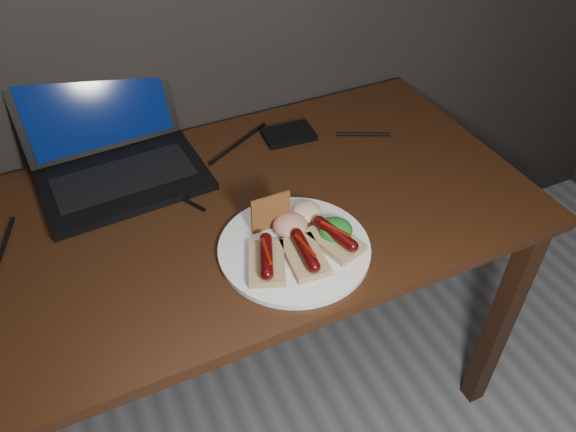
# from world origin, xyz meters

# --- Properties ---
(desk) EXTENTS (1.40, 0.70, 0.75)m
(desk) POSITION_xyz_m (0.00, 1.38, 0.66)
(desk) COLOR #371C0D
(desk) RESTS_ON ground
(laptop) EXTENTS (0.39, 0.36, 0.25)m
(laptop) POSITION_xyz_m (-0.17, 1.63, 0.80)
(laptop) COLOR black
(laptop) RESTS_ON desk
(hard_drive) EXTENTS (0.13, 0.09, 0.02)m
(hard_drive) POSITION_xyz_m (0.26, 1.59, 0.76)
(hard_drive) COLOR black
(hard_drive) RESTS_ON desk
(desk_cables) EXTENTS (0.98, 0.31, 0.01)m
(desk_cables) POSITION_xyz_m (-0.02, 1.52, 0.75)
(desk_cables) COLOR black
(desk_cables) RESTS_ON desk
(plate) EXTENTS (0.38, 0.38, 0.01)m
(plate) POSITION_xyz_m (0.10, 1.21, 0.76)
(plate) COLOR white
(plate) RESTS_ON desk
(bread_sausage_left) EXTENTS (0.11, 0.13, 0.04)m
(bread_sausage_left) POSITION_xyz_m (0.02, 1.18, 0.78)
(bread_sausage_left) COLOR tan
(bread_sausage_left) RESTS_ON plate
(bread_sausage_center) EXTENTS (0.08, 0.12, 0.04)m
(bread_sausage_center) POSITION_xyz_m (0.10, 1.16, 0.78)
(bread_sausage_center) COLOR tan
(bread_sausage_center) RESTS_ON plate
(bread_sausage_right) EXTENTS (0.10, 0.13, 0.04)m
(bread_sausage_right) POSITION_xyz_m (0.17, 1.18, 0.78)
(bread_sausage_right) COLOR tan
(bread_sausage_right) RESTS_ON plate
(crispbread) EXTENTS (0.09, 0.01, 0.08)m
(crispbread) POSITION_xyz_m (0.08, 1.28, 0.80)
(crispbread) COLOR brown
(crispbread) RESTS_ON plate
(salad_greens) EXTENTS (0.07, 0.07, 0.04)m
(salad_greens) POSITION_xyz_m (0.18, 1.20, 0.78)
(salad_greens) COLOR #0F4E15
(salad_greens) RESTS_ON plate
(salsa_mound) EXTENTS (0.07, 0.07, 0.04)m
(salsa_mound) POSITION_xyz_m (0.11, 1.25, 0.78)
(salsa_mound) COLOR #A01017
(salsa_mound) RESTS_ON plate
(coleslaw_mound) EXTENTS (0.06, 0.06, 0.04)m
(coleslaw_mound) POSITION_xyz_m (0.16, 1.27, 0.78)
(coleslaw_mound) COLOR beige
(coleslaw_mound) RESTS_ON plate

